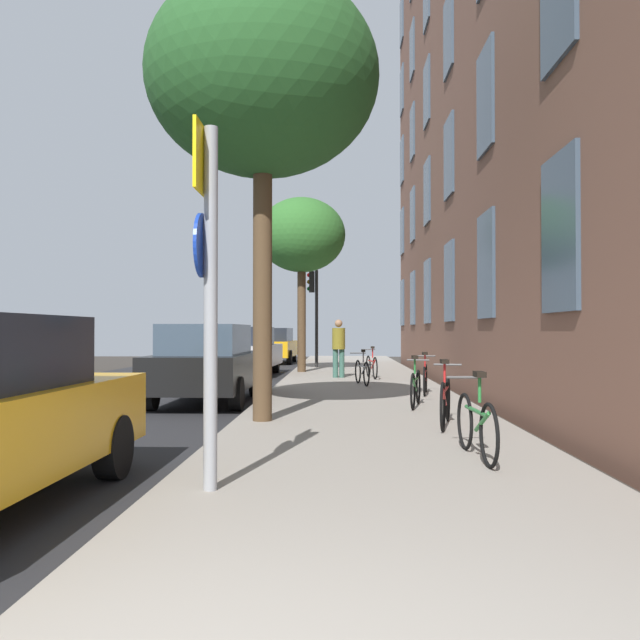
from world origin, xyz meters
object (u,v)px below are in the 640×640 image
Objects in this scene: traffic_light at (314,301)px; car_3 at (274,345)px; bicycle_2 at (416,387)px; bicycle_3 at (425,378)px; pedestrian_0 at (339,344)px; car_1 at (208,363)px; sign_post at (208,274)px; car_2 at (246,350)px; bicycle_5 at (372,366)px; bicycle_0 at (476,424)px; tree_far at (302,236)px; bicycle_4 at (362,371)px; bicycle_1 at (445,400)px; tree_near at (263,79)px.

car_3 is (-2.05, 5.29, -1.81)m from traffic_light.
bicycle_3 is (0.49, 2.40, -0.01)m from bicycle_2.
car_3 is (-3.00, 10.76, -0.26)m from pedestrian_0.
bicycle_3 is 0.38× the size of car_1.
sign_post is at bearing -78.46° from car_1.
car_2 is (-4.51, 9.82, 0.36)m from bicycle_2.
bicycle_0 is at bearing -87.38° from bicycle_5.
tree_far is at bearing 127.66° from bicycle_5.
pedestrian_0 is 0.39× the size of car_3.
pedestrian_0 reaches higher than bicycle_3.
bicycle_5 is at bearing 81.45° from bicycle_4.
tree_far is 1.33× the size of car_3.
bicycle_0 is 0.98× the size of pedestrian_0.
pedestrian_0 is 6.50m from car_1.
sign_post is 16.26m from car_2.
bicycle_1 is 0.40× the size of car_3.
car_1 is (-1.44, -8.59, -3.87)m from tree_far.
bicycle_4 is (-0.91, 9.60, -0.02)m from bicycle_0.
bicycle_3 is (3.16, -7.68, -4.23)m from tree_far.
pedestrian_0 is (1.11, 13.68, -0.89)m from sign_post.
tree_near reaches higher than bicycle_4.
sign_post is at bearing -111.89° from bicycle_2.
car_3 is (-4.51, 22.95, 0.35)m from bicycle_0.
car_3 is at bearing 109.89° from bicycle_5.
bicycle_4 is at bearing -79.07° from traffic_light.
car_2 is at bearing -90.68° from car_3.
sign_post is 0.75× the size of car_1.
bicycle_5 is 0.99× the size of pedestrian_0.
bicycle_0 is 1.06× the size of bicycle_4.
bicycle_2 is at bearing 91.20° from bicycle_0.
traffic_light is at bearing 89.21° from tree_near.
bicycle_4 is at bearing 75.31° from tree_near.
tree_near reaches higher than sign_post.
pedestrian_0 is (0.95, -5.47, -1.55)m from traffic_light.
tree_far is 1.34× the size of car_2.
tree_near is 5.63m from bicycle_1.
sign_post reaches higher than pedestrian_0.
bicycle_0 is 15.33m from car_2.
traffic_light reaches higher than bicycle_5.
tree_far reaches higher than sign_post.
sign_post is 1.82× the size of bicycle_1.
bicycle_3 is 0.95× the size of bicycle_5.
tree_far is 9.12m from car_3.
bicycle_2 is 0.94× the size of pedestrian_0.
sign_post is at bearing -89.43° from tree_near.
sign_post is 0.54× the size of tree_far.
pedestrian_0 reaches higher than bicycle_1.
bicycle_3 is (3.01, 8.68, -1.51)m from sign_post.
bicycle_2 is at bearing -101.44° from bicycle_3.
bicycle_1 is 21.05m from car_3.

